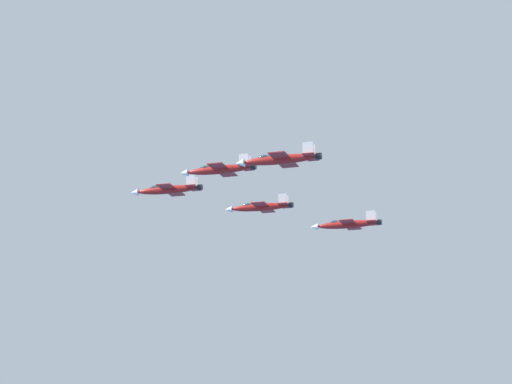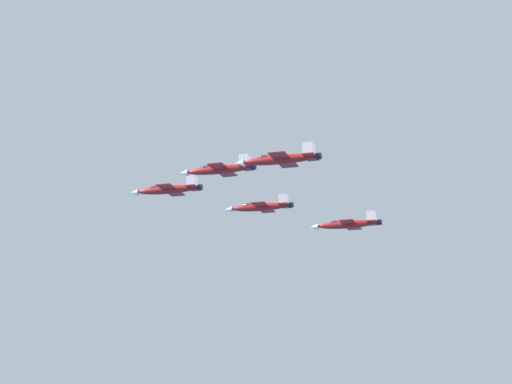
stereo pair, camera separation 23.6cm
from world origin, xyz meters
name	(u,v)px [view 1 (the left image)]	position (x,y,z in m)	size (l,w,h in m)	color
jet_lead	(168,190)	(20.24, -14.80, 107.26)	(16.40, 10.84, 3.63)	red
jet_left_wingman	(219,169)	(41.96, -21.80, 106.33)	(16.20, 10.64, 3.55)	red
jet_right_wingman	(260,207)	(30.65, 5.50, 105.53)	(15.73, 10.42, 3.49)	red
jet_left_outer	(280,159)	(63.67, -28.81, 102.68)	(16.50, 10.87, 3.64)	red
jet_right_outer	(347,224)	(41.06, 25.81, 103.56)	(16.74, 11.03, 3.69)	red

